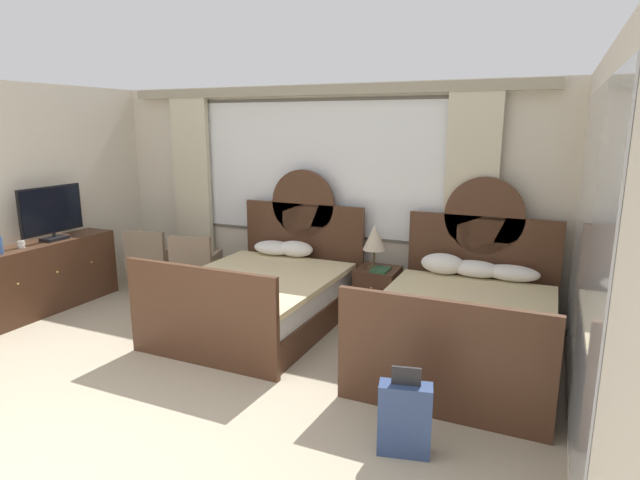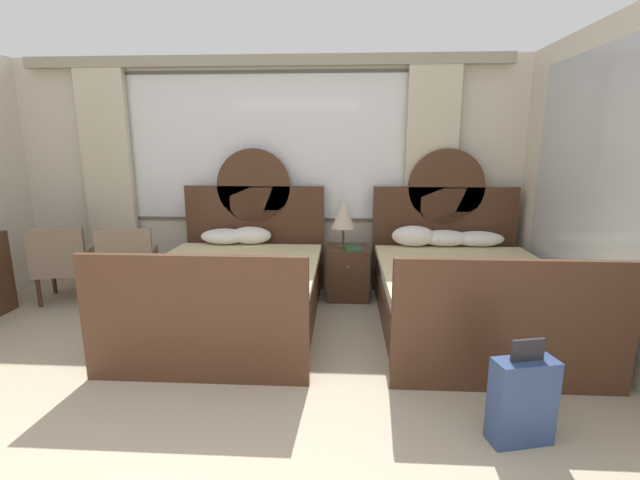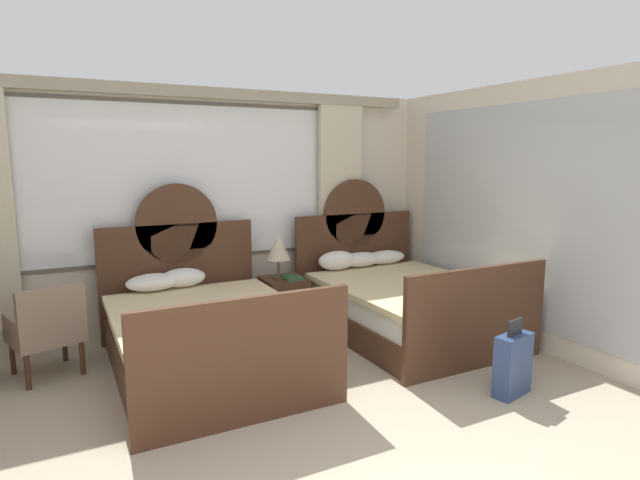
{
  "view_description": "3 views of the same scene",
  "coord_description": "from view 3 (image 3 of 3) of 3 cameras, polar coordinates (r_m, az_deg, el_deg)",
  "views": [
    {
      "loc": [
        2.74,
        -1.87,
        2.23
      ],
      "look_at": [
        0.71,
        2.64,
        1.12
      ],
      "focal_mm": 29.21,
      "sensor_mm": 36.0,
      "label": 1
    },
    {
      "loc": [
        0.92,
        -1.02,
        1.7
      ],
      "look_at": [
        0.71,
        2.77,
        0.87
      ],
      "focal_mm": 24.36,
      "sensor_mm": 36.0,
      "label": 2
    },
    {
      "loc": [
        -1.28,
        -1.56,
        1.93
      ],
      "look_at": [
        1.2,
        3.25,
        1.07
      ],
      "focal_mm": 29.0,
      "sensor_mm": 36.0,
      "label": 3
    }
  ],
  "objects": [
    {
      "name": "bed_near_window",
      "position": [
        4.92,
        -12.58,
        -9.95
      ],
      "size": [
        1.64,
        2.24,
        1.66
      ],
      "color": "#472B1C",
      "rests_on": "ground_plane"
    },
    {
      "name": "book_on_nightstand",
      "position": [
        5.82,
        -3.13,
        -4.17
      ],
      "size": [
        0.18,
        0.26,
        0.03
      ],
      "color": "#285133",
      "rests_on": "nightstand_between_beds"
    },
    {
      "name": "wall_right_mirror",
      "position": [
        5.5,
        24.47,
        2.19
      ],
      "size": [
        0.08,
        4.78,
        2.7
      ],
      "color": "beige",
      "rests_on": "ground_plane"
    },
    {
      "name": "nightstand_between_beds",
      "position": [
        5.96,
        -3.98,
        -6.92
      ],
      "size": [
        0.47,
        0.49,
        0.58
      ],
      "color": "#472B1C",
      "rests_on": "ground_plane"
    },
    {
      "name": "table_lamp_on_nightstand",
      "position": [
        5.8,
        -4.64,
        -0.79
      ],
      "size": [
        0.27,
        0.27,
        0.51
      ],
      "color": "brown",
      "rests_on": "nightstand_between_beds"
    },
    {
      "name": "armchair_by_window_left",
      "position": [
        5.19,
        -27.88,
        -8.49
      ],
      "size": [
        0.68,
        0.68,
        0.84
      ],
      "color": "#84705B",
      "rests_on": "ground_plane"
    },
    {
      "name": "bed_near_mirror",
      "position": [
        5.85,
        8.99,
        -6.71
      ],
      "size": [
        1.64,
        2.24,
        1.66
      ],
      "color": "#472B1C",
      "rests_on": "ground_plane"
    },
    {
      "name": "wall_back_window",
      "position": [
        5.9,
        -14.7,
        3.95
      ],
      "size": [
        5.98,
        0.22,
        2.7
      ],
      "color": "beige",
      "rests_on": "ground_plane"
    },
    {
      "name": "suitcase_on_floor",
      "position": [
        4.62,
        20.51,
        -12.73
      ],
      "size": [
        0.38,
        0.23,
        0.64
      ],
      "color": "navy",
      "rests_on": "ground_plane"
    }
  ]
}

